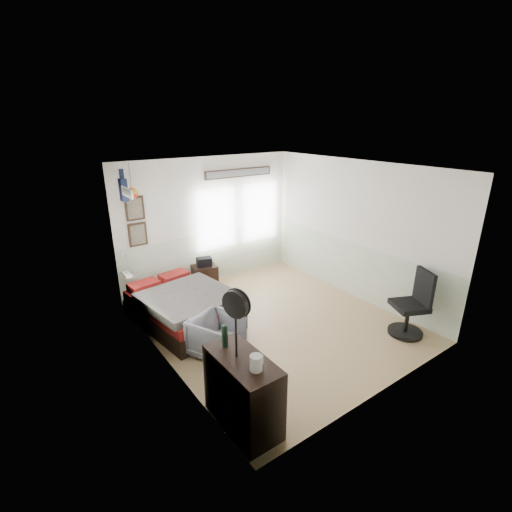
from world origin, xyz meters
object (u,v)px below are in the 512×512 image
object	(u,v)px
dresser	(243,391)
armchair	(217,335)
bed	(183,307)
task_chair	(412,309)
nightstand	(205,276)

from	to	relation	value
dresser	armchair	size ratio (longest dim) A/B	1.43
dresser	armchair	distance (m)	1.46
bed	task_chair	distance (m)	3.88
task_chair	bed	bearing A→B (deg)	163.72
bed	dresser	xyz separation A→B (m)	(-0.44, -2.56, 0.15)
task_chair	nightstand	bearing A→B (deg)	142.61
dresser	nightstand	distance (m)	3.92
armchair	nightstand	distance (m)	2.47
bed	nightstand	distance (m)	1.48
task_chair	armchair	bearing A→B (deg)	179.55
bed	armchair	xyz separation A→B (m)	(0.00, -1.17, 0.02)
nightstand	task_chair	size ratio (longest dim) A/B	0.43
bed	nightstand	bearing A→B (deg)	39.21
bed	dresser	bearing A→B (deg)	-107.66
dresser	task_chair	size ratio (longest dim) A/B	0.88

